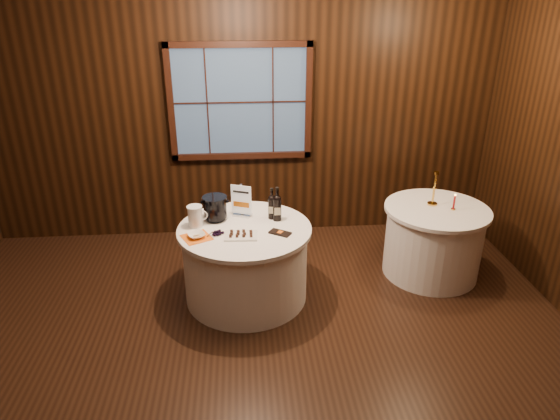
{
  "coord_description": "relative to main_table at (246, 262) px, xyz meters",
  "views": [
    {
      "loc": [
        -0.0,
        -3.26,
        2.87
      ],
      "look_at": [
        0.33,
        0.9,
        0.99
      ],
      "focal_mm": 32.0,
      "sensor_mm": 36.0,
      "label": 1
    }
  ],
  "objects": [
    {
      "name": "grape_bunch",
      "position": [
        -0.24,
        -0.15,
        0.4
      ],
      "size": [
        0.18,
        0.11,
        0.04
      ],
      "rotation": [
        0.0,
        0.0,
        0.36
      ],
      "color": "black",
      "rests_on": "main_table"
    },
    {
      "name": "sign_stand",
      "position": [
        -0.02,
        0.27,
        0.5
      ],
      "size": [
        0.2,
        0.16,
        0.34
      ],
      "rotation": [
        0.0,
        0.0,
        -0.37
      ],
      "color": "#B7B7BE",
      "rests_on": "main_table"
    },
    {
      "name": "orange_napkin",
      "position": [
        -0.44,
        -0.17,
        0.38
      ],
      "size": [
        0.32,
        0.32,
        0.0
      ],
      "primitive_type": "cube",
      "rotation": [
        0.0,
        0.0,
        0.47
      ],
      "color": "orange",
      "rests_on": "main_table"
    },
    {
      "name": "glass_pitcher",
      "position": [
        -0.46,
        0.06,
        0.49
      ],
      "size": [
        0.19,
        0.15,
        0.21
      ],
      "rotation": [
        0.0,
        0.0,
        0.11
      ],
      "color": "white",
      "rests_on": "main_table"
    },
    {
      "name": "ice_bucket",
      "position": [
        -0.28,
        0.2,
        0.51
      ],
      "size": [
        0.24,
        0.24,
        0.24
      ],
      "color": "black",
      "rests_on": "main_table"
    },
    {
      "name": "cracker_bowl",
      "position": [
        -0.44,
        -0.17,
        0.41
      ],
      "size": [
        0.2,
        0.2,
        0.04
      ],
      "primitive_type": "imported",
      "rotation": [
        0.0,
        0.0,
        0.41
      ],
      "color": "white",
      "rests_on": "orange_napkin"
    },
    {
      "name": "chocolate_plate",
      "position": [
        -0.04,
        -0.18,
        0.4
      ],
      "size": [
        0.31,
        0.21,
        0.04
      ],
      "rotation": [
        0.0,
        0.0,
        -0.04
      ],
      "color": "white",
      "rests_on": "main_table"
    },
    {
      "name": "port_bottle_left",
      "position": [
        0.27,
        0.19,
        0.52
      ],
      "size": [
        0.08,
        0.08,
        0.32
      ],
      "rotation": [
        0.0,
        0.0,
        -0.2
      ],
      "color": "black",
      "rests_on": "main_table"
    },
    {
      "name": "ground",
      "position": [
        0.0,
        -1.0,
        -0.39
      ],
      "size": [
        6.0,
        6.0,
        0.0
      ],
      "primitive_type": "plane",
      "color": "black",
      "rests_on": "ground"
    },
    {
      "name": "back_wall",
      "position": [
        0.0,
        1.48,
        1.16
      ],
      "size": [
        6.0,
        0.1,
        3.0
      ],
      "color": "black",
      "rests_on": "ground"
    },
    {
      "name": "port_bottle_right",
      "position": [
        0.32,
        0.14,
        0.53
      ],
      "size": [
        0.08,
        0.08,
        0.34
      ],
      "rotation": [
        0.0,
        0.0,
        0.0
      ],
      "color": "black",
      "rests_on": "main_table"
    },
    {
      "name": "chocolate_box",
      "position": [
        0.33,
        -0.15,
        0.39
      ],
      "size": [
        0.22,
        0.19,
        0.02
      ],
      "primitive_type": "cube",
      "rotation": [
        0.0,
        0.0,
        -0.57
      ],
      "color": "black",
      "rests_on": "main_table"
    },
    {
      "name": "red_candle",
      "position": [
        2.14,
        0.24,
        0.45
      ],
      "size": [
        0.05,
        0.05,
        0.17
      ],
      "color": "gold",
      "rests_on": "side_table"
    },
    {
      "name": "main_table",
      "position": [
        0.0,
        0.0,
        0.0
      ],
      "size": [
        1.28,
        1.28,
        0.77
      ],
      "color": "white",
      "rests_on": "ground"
    },
    {
      "name": "brass_candlestick",
      "position": [
        1.97,
        0.39,
        0.51
      ],
      "size": [
        0.1,
        0.1,
        0.37
      ],
      "color": "gold",
      "rests_on": "side_table"
    },
    {
      "name": "side_table",
      "position": [
        2.0,
        0.3,
        0.0
      ],
      "size": [
        1.08,
        1.08,
        0.77
      ],
      "color": "white",
      "rests_on": "ground"
    }
  ]
}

